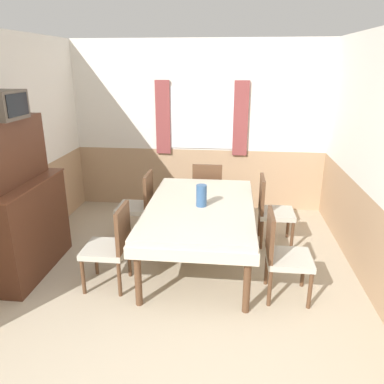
{
  "coord_description": "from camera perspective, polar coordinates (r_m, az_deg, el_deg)",
  "views": [
    {
      "loc": [
        0.52,
        -2.05,
        2.26
      ],
      "look_at": [
        0.09,
        1.91,
        0.88
      ],
      "focal_mm": 35.0,
      "sensor_mm": 36.0,
      "label": 1
    }
  ],
  "objects": [
    {
      "name": "chair_left_near",
      "position": [
        3.99,
        -12.15,
        -7.77
      ],
      "size": [
        0.44,
        0.44,
        0.9
      ],
      "rotation": [
        0.0,
        0.0,
        1.57
      ],
      "color": "brown",
      "rests_on": "ground_plane"
    },
    {
      "name": "chair_right_far",
      "position": [
        4.91,
        11.99,
        -2.48
      ],
      "size": [
        0.44,
        0.44,
        0.9
      ],
      "rotation": [
        0.0,
        0.0,
        4.71
      ],
      "color": "brown",
      "rests_on": "ground_plane"
    },
    {
      "name": "dining_table",
      "position": [
        4.29,
        1.26,
        -3.19
      ],
      "size": [
        1.23,
        2.0,
        0.73
      ],
      "color": "beige",
      "rests_on": "ground_plane"
    },
    {
      "name": "vase",
      "position": [
        4.18,
        1.45,
        -0.55
      ],
      "size": [
        0.12,
        0.12,
        0.25
      ],
      "color": "#335684",
      "rests_on": "dining_table"
    },
    {
      "name": "wall_left",
      "position": [
        4.75,
        -25.96,
        5.57
      ],
      "size": [
        0.05,
        4.14,
        2.6
      ],
      "color": "white",
      "rests_on": "ground_plane"
    },
    {
      "name": "chair_left_far",
      "position": [
        5.03,
        -8.03,
        -1.73
      ],
      "size": [
        0.44,
        0.44,
        0.9
      ],
      "rotation": [
        0.0,
        0.0,
        1.57
      ],
      "color": "brown",
      "rests_on": "ground_plane"
    },
    {
      "name": "tv",
      "position": [
        4.19,
        -26.72,
        11.73
      ],
      "size": [
        0.29,
        0.45,
        0.28
      ],
      "color": "#51473D",
      "rests_on": "sideboard"
    },
    {
      "name": "chair_head_window",
      "position": [
        5.51,
        2.39,
        0.33
      ],
      "size": [
        0.44,
        0.44,
        0.9
      ],
      "color": "brown",
      "rests_on": "ground_plane"
    },
    {
      "name": "chair_right_near",
      "position": [
        3.84,
        13.6,
        -9.0
      ],
      "size": [
        0.44,
        0.44,
        0.9
      ],
      "rotation": [
        0.0,
        0.0,
        4.71
      ],
      "color": "brown",
      "rests_on": "ground_plane"
    },
    {
      "name": "sideboard",
      "position": [
        4.48,
        -24.5,
        -2.54
      ],
      "size": [
        0.46,
        1.22,
        1.72
      ],
      "color": "#4C2819",
      "rests_on": "ground_plane"
    },
    {
      "name": "wall_back",
      "position": [
        5.91,
        1.06,
        9.87
      ],
      "size": [
        4.31,
        0.09,
        2.6
      ],
      "color": "white",
      "rests_on": "ground_plane"
    },
    {
      "name": "wall_right",
      "position": [
        4.29,
        25.95,
        4.29
      ],
      "size": [
        0.05,
        4.14,
        2.6
      ],
      "color": "white",
      "rests_on": "ground_plane"
    }
  ]
}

